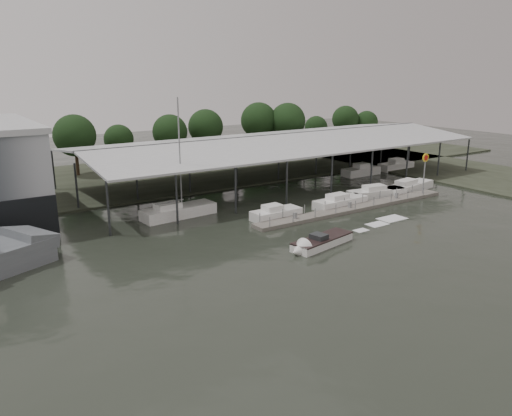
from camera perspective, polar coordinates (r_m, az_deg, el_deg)
ground at (r=42.85m, az=6.48°, el=-6.13°), size 200.00×200.00×0.00m
land_strip_far at (r=78.33m, az=-13.76°, el=3.47°), size 140.00×30.00×0.30m
land_strip_east at (r=83.12m, az=26.16°, el=3.00°), size 20.00×60.00×0.30m
covered_boat_shed at (r=73.03m, az=2.63°, el=7.86°), size 58.24×24.00×6.96m
floating_dock at (r=59.51m, az=11.33°, el=0.02°), size 28.00×2.00×1.40m
shell_fuel_sign at (r=67.60m, az=18.75°, el=4.57°), size 1.10×0.18×5.55m
distant_commercial_buildings at (r=114.21m, az=14.81°, el=7.91°), size 22.00×8.00×4.00m
white_sailboat at (r=55.90m, az=-8.96°, el=-0.37°), size 8.64×3.27×13.22m
speedboat_underway at (r=46.22m, az=7.10°, el=-4.01°), size 18.43×5.39×2.00m
moored_cruiser_0 at (r=54.58m, az=2.27°, el=-0.63°), size 5.78×2.30×1.70m
moored_cruiser_1 at (r=60.19m, az=9.58°, el=0.69°), size 7.26×2.45×1.70m
moored_cruiser_2 at (r=65.78m, az=13.58°, el=1.72°), size 8.17×3.57×1.70m
moored_cruiser_3 at (r=70.15m, az=16.97°, el=2.31°), size 9.60×3.61×1.70m
horizon_tree_line at (r=92.64m, az=-1.65°, el=9.38°), size 67.43×11.29×10.10m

